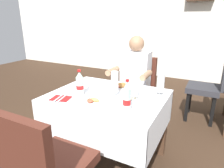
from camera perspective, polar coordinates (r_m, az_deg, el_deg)
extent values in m
cube|color=silver|center=(5.24, 19.69, 17.01)|extent=(11.00, 0.12, 2.88)
cube|color=white|center=(1.94, -1.35, -3.35)|extent=(1.09, 0.87, 0.02)
cube|color=white|center=(1.69, -8.43, -13.45)|extent=(1.09, 0.02, 0.32)
cube|color=white|center=(2.36, 3.65, -3.78)|extent=(1.09, 0.02, 0.32)
cube|color=white|center=(2.29, -13.24, -4.95)|extent=(0.02, 0.87, 0.32)
cube|color=white|center=(1.84, 13.80, -11.01)|extent=(0.02, 0.87, 0.32)
cube|color=#472D1E|center=(2.12, -18.40, -13.90)|extent=(0.07, 0.07, 0.74)
cube|color=#472D1E|center=(1.67, 7.95, -22.77)|extent=(0.07, 0.07, 0.74)
cube|color=#472D1E|center=(2.62, -6.74, -6.56)|extent=(0.07, 0.07, 0.74)
cube|color=#472D1E|center=(2.27, 14.45, -11.12)|extent=(0.07, 0.07, 0.74)
cube|color=#4C2319|center=(2.66, 6.29, -3.32)|extent=(0.44, 0.44, 0.08)
cube|color=#4C2319|center=(2.80, 8.33, 3.33)|extent=(0.42, 0.06, 0.44)
cube|color=black|center=(2.69, 1.34, -9.18)|extent=(0.04, 0.04, 0.45)
cube|color=black|center=(2.57, 8.28, -10.68)|extent=(0.04, 0.04, 0.45)
cube|color=black|center=(2.97, 4.23, -6.46)|extent=(0.04, 0.04, 0.45)
cube|color=black|center=(2.86, 10.55, -7.67)|extent=(0.04, 0.04, 0.45)
cube|color=#4C2319|center=(1.55, -15.31, -21.26)|extent=(0.44, 0.44, 0.08)
cube|color=#4C2319|center=(1.27, -24.23, -17.69)|extent=(0.42, 0.06, 0.44)
cylinder|color=#282D42|center=(2.63, 2.71, -9.84)|extent=(0.10, 0.10, 0.45)
cylinder|color=#282D42|center=(2.58, 6.00, -10.57)|extent=(0.10, 0.10, 0.45)
cube|color=#282D42|center=(2.62, 5.88, -3.18)|extent=(0.34, 0.36, 0.12)
cube|color=silver|center=(2.59, 6.75, 3.79)|extent=(0.36, 0.20, 0.50)
sphere|color=#997051|center=(2.53, 7.04, 11.38)|extent=(0.19, 0.19, 0.19)
cylinder|color=#997051|center=(2.47, 0.18, 3.77)|extent=(0.07, 0.26, 0.07)
cylinder|color=#997051|center=(2.31, 9.73, 2.49)|extent=(0.07, 0.26, 0.07)
cylinder|color=white|center=(1.76, -5.68, -5.17)|extent=(0.24, 0.24, 0.01)
ellipsoid|color=gold|center=(1.75, -4.97, -4.52)|extent=(0.09, 0.05, 0.03)
ellipsoid|color=#C14C33|center=(1.75, -6.31, -4.71)|extent=(0.09, 0.10, 0.03)
ellipsoid|color=#B77A38|center=(1.76, -5.30, -4.44)|extent=(0.09, 0.08, 0.03)
cylinder|color=white|center=(2.10, 2.79, -1.20)|extent=(0.22, 0.22, 0.01)
ellipsoid|color=#C14C33|center=(2.09, 1.69, -0.47)|extent=(0.09, 0.08, 0.05)
ellipsoid|color=#99602D|center=(2.09, 2.81, -0.30)|extent=(0.10, 0.10, 0.06)
ellipsoid|color=#B77A38|center=(2.11, 2.05, -0.25)|extent=(0.09, 0.08, 0.05)
cylinder|color=white|center=(1.84, 6.15, -4.24)|extent=(0.07, 0.07, 0.01)
cylinder|color=white|center=(1.83, 6.17, -3.72)|extent=(0.02, 0.02, 0.03)
cylinder|color=white|center=(1.80, 6.27, -0.88)|extent=(0.07, 0.07, 0.16)
cylinder|color=gold|center=(1.81, 6.23, -2.12)|extent=(0.07, 0.07, 0.08)
cylinder|color=white|center=(1.99, 13.51, -2.94)|extent=(0.07, 0.07, 0.01)
cylinder|color=white|center=(1.98, 13.55, -2.46)|extent=(0.02, 0.02, 0.03)
cylinder|color=white|center=(1.95, 13.78, 0.49)|extent=(0.07, 0.07, 0.18)
cylinder|color=#C68928|center=(1.96, 13.69, -0.63)|extent=(0.07, 0.07, 0.10)
cylinder|color=white|center=(1.92, 0.76, -3.17)|extent=(0.07, 0.07, 0.01)
cylinder|color=white|center=(1.91, 0.77, -2.67)|extent=(0.02, 0.02, 0.03)
cylinder|color=white|center=(1.88, 0.78, 0.62)|extent=(0.07, 0.07, 0.20)
cylinder|color=black|center=(1.89, 0.78, -0.42)|extent=(0.06, 0.06, 0.13)
cylinder|color=silver|center=(1.54, 4.25, -4.80)|extent=(0.06, 0.06, 0.20)
cylinder|color=red|center=(1.55, 4.24, -5.14)|extent=(0.06, 0.06, 0.04)
cone|color=silver|center=(1.50, 4.36, -0.28)|extent=(0.05, 0.05, 0.05)
cylinder|color=red|center=(1.49, 4.40, 1.02)|extent=(0.03, 0.03, 0.02)
cylinder|color=silver|center=(1.93, -9.16, -0.62)|extent=(0.07, 0.07, 0.18)
cylinder|color=red|center=(1.93, -9.15, -0.87)|extent=(0.07, 0.07, 0.04)
cone|color=silver|center=(1.89, -9.34, 2.71)|extent=(0.06, 0.06, 0.05)
cylinder|color=red|center=(1.88, -9.39, 3.79)|extent=(0.03, 0.03, 0.02)
cube|color=maroon|center=(1.90, -14.41, -4.01)|extent=(0.20, 0.17, 0.01)
cube|color=silver|center=(1.90, -14.90, -3.75)|extent=(0.06, 0.19, 0.01)
cube|color=silver|center=(1.89, -13.94, -3.87)|extent=(0.06, 0.19, 0.01)
cube|color=#2D2D33|center=(3.20, 24.54, -1.17)|extent=(0.44, 0.44, 0.08)
cube|color=black|center=(3.45, 21.36, -4.07)|extent=(0.04, 0.04, 0.45)
cube|color=black|center=(3.14, 20.61, -6.22)|extent=(0.04, 0.04, 0.45)
cube|color=black|center=(3.44, 26.96, -4.89)|extent=(0.04, 0.04, 0.45)
cube|color=black|center=(3.13, 26.80, -7.13)|extent=(0.04, 0.04, 0.45)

